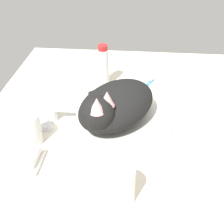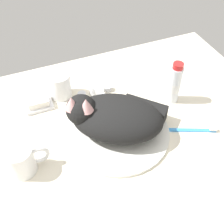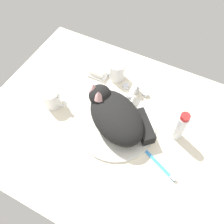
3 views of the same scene
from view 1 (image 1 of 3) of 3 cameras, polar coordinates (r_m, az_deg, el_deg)
The scene contains 10 objects.
ground_plane at distance 96.46cm, azimuth 0.82°, elevation -2.77°, with size 110.00×82.50×3.00cm, color silver.
sink_basin at distance 95.29cm, azimuth 0.83°, elevation -1.79°, with size 31.92×31.92×1.04cm, color silver.
faucet at distance 97.09cm, azimuth -10.01°, elevation -0.23°, with size 12.34×9.76×5.76cm.
cat at distance 91.14cm, azimuth 0.28°, elevation 1.23°, with size 32.89×28.88×14.45cm.
coffee_mug at distance 71.14cm, azimuth 1.08°, elevation -12.53°, with size 11.44×7.34×8.56cm.
rinse_cup at distance 88.75cm, azimuth -14.67°, elevation -2.94°, with size 7.10×7.10×8.82cm.
soap_dish at distance 84.19cm, azimuth -14.47°, elevation -8.52°, with size 9.00×6.40×1.20cm, color white.
soap_bar at distance 83.08cm, azimuth -14.64°, elevation -7.63°, with size 6.71×4.94×2.25cm, color white.
toothpaste_bottle at distance 112.47cm, azimuth -1.59°, elevation 7.90°, with size 4.01×4.01×15.10cm.
toothbrush at distance 114.45cm, azimuth 5.89°, elevation 4.52°, with size 13.93×7.00×1.60cm.
Camera 1 is at (-77.74, -5.99, 55.29)cm, focal length 51.88 mm.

